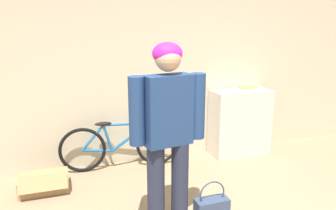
{
  "coord_description": "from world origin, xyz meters",
  "views": [
    {
      "loc": [
        -1.19,
        -1.79,
        1.9
      ],
      "look_at": [
        -0.29,
        0.87,
        1.21
      ],
      "focal_mm": 35.0,
      "sensor_mm": 36.0,
      "label": 1
    }
  ],
  "objects_px": {
    "person": "(168,126)",
    "handbag": "(212,207)",
    "cardboard_box": "(44,183)",
    "banana": "(249,87)",
    "bicycle": "(121,145)"
  },
  "relations": [
    {
      "from": "person",
      "to": "handbag",
      "type": "relative_size",
      "value": 4.36
    },
    {
      "from": "handbag",
      "to": "cardboard_box",
      "type": "distance_m",
      "value": 1.98
    },
    {
      "from": "person",
      "to": "cardboard_box",
      "type": "distance_m",
      "value": 1.86
    },
    {
      "from": "banana",
      "to": "cardboard_box",
      "type": "bearing_deg",
      "value": -173.03
    },
    {
      "from": "person",
      "to": "cardboard_box",
      "type": "relative_size",
      "value": 3.17
    },
    {
      "from": "bicycle",
      "to": "cardboard_box",
      "type": "distance_m",
      "value": 1.06
    },
    {
      "from": "person",
      "to": "handbag",
      "type": "xyz_separation_m",
      "value": [
        0.46,
        -0.01,
        -0.9
      ]
    },
    {
      "from": "bicycle",
      "to": "banana",
      "type": "height_order",
      "value": "banana"
    },
    {
      "from": "bicycle",
      "to": "banana",
      "type": "bearing_deg",
      "value": 5.48
    },
    {
      "from": "person",
      "to": "handbag",
      "type": "height_order",
      "value": "person"
    },
    {
      "from": "person",
      "to": "cardboard_box",
      "type": "xyz_separation_m",
      "value": [
        -1.15,
        1.13,
        -0.92
      ]
    },
    {
      "from": "person",
      "to": "handbag",
      "type": "bearing_deg",
      "value": -10.32
    },
    {
      "from": "handbag",
      "to": "bicycle",
      "type": "bearing_deg",
      "value": 113.24
    },
    {
      "from": "bicycle",
      "to": "banana",
      "type": "relative_size",
      "value": 4.91
    },
    {
      "from": "person",
      "to": "bicycle",
      "type": "height_order",
      "value": "person"
    }
  ]
}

